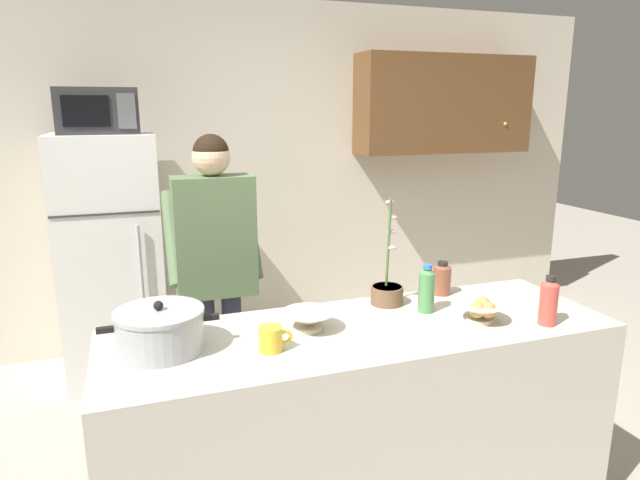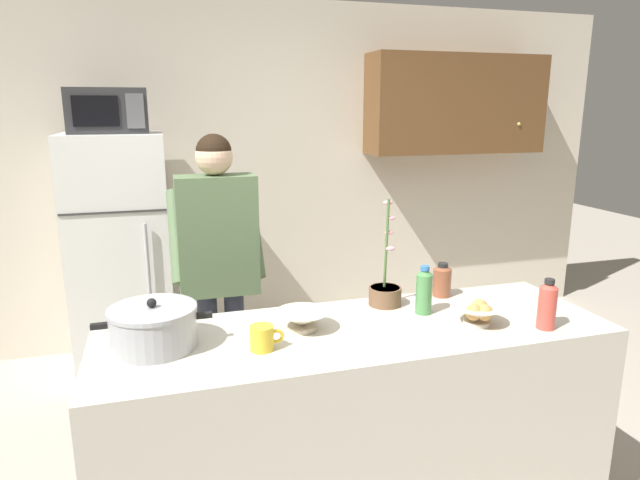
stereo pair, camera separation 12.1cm
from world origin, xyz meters
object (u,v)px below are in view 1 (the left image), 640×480
coffee_mug (271,339)px  bottle_mid_counter (427,289)px  refrigerator (112,259)px  bread_bowl (481,311)px  cooking_pot (160,330)px  potted_orchid (387,290)px  empty_bowl (308,319)px  person_near_pot (215,252)px  microwave (98,111)px  bottle_far_corner (442,278)px  bottle_near_edge (549,301)px

coffee_mug → bottle_mid_counter: 0.78m
refrigerator → bread_bowl: size_ratio=7.97×
cooking_pot → potted_orchid: potted_orchid is taller
cooking_pot → empty_bowl: size_ratio=1.97×
coffee_mug → bottle_mid_counter: (0.76, 0.17, 0.06)m
person_near_pot → refrigerator: bearing=121.8°
bottle_mid_counter → potted_orchid: size_ratio=0.44×
microwave → potted_orchid: microwave is taller
bottle_far_corner → potted_orchid: (-0.31, -0.04, -0.01)m
cooking_pot → microwave: bearing=96.9°
bottle_far_corner → person_near_pot: bearing=145.7°
bottle_near_edge → bread_bowl: bearing=155.3°
potted_orchid → microwave: bearing=127.9°
empty_bowl → bottle_near_edge: bottle_near_edge is taller
refrigerator → coffee_mug: size_ratio=12.60×
bottle_mid_counter → bread_bowl: bearing=-49.9°
microwave → coffee_mug: (0.61, -1.92, -0.82)m
person_near_pot → empty_bowl: (0.24, -0.89, -0.09)m
bottle_near_edge → person_near_pot: bearing=136.1°
bottle_near_edge → empty_bowl: bearing=164.4°
refrigerator → bottle_near_edge: 2.73m
microwave → bread_bowl: 2.59m
cooking_pot → bottle_mid_counter: bearing=1.7°
empty_bowl → bottle_mid_counter: bottle_mid_counter is taller
bread_bowl → bottle_near_edge: size_ratio=0.97×
person_near_pot → potted_orchid: person_near_pot is taller
bottle_mid_counter → cooking_pot: bearing=-178.3°
bottle_far_corner → microwave: bearing=134.9°
person_near_pot → bottle_mid_counter: bearing=-47.1°
cooking_pot → empty_bowl: (0.58, 0.00, -0.03)m
bottle_near_edge → bottle_mid_counter: (-0.41, 0.30, 0.00)m
microwave → empty_bowl: size_ratio=2.14×
empty_bowl → bottle_near_edge: bearing=-15.6°
microwave → person_near_pot: (0.56, -0.88, -0.74)m
person_near_pot → bottle_near_edge: (1.21, -1.17, -0.03)m
bottle_near_edge → coffee_mug: bearing=173.7°
refrigerator → potted_orchid: size_ratio=3.31×
person_near_pot → bread_bowl: 1.43m
potted_orchid → bottle_near_edge: bearing=-40.5°
bottle_far_corner → bread_bowl: bearing=-95.3°
coffee_mug → bottle_near_edge: bearing=-6.3°
refrigerator → microwave: 0.97m
person_near_pot → potted_orchid: bearing=-46.3°
microwave → coffee_mug: bearing=-72.4°
refrigerator → bottle_mid_counter: size_ratio=7.56×
bread_bowl → potted_orchid: (-0.28, 0.33, 0.02)m
empty_bowl → bottle_far_corner: bottle_far_corner is taller
person_near_pot → empty_bowl: size_ratio=7.51×
refrigerator → cooking_pot: size_ratio=3.74×
person_near_pot → coffee_mug: bearing=-87.4°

